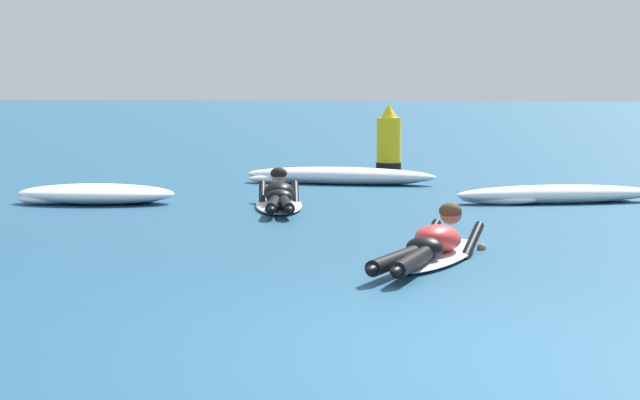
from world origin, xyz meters
TOP-DOWN VIEW (x-y plane):
  - ground_plane at (0.00, 10.00)m, footprint 120.00×120.00m
  - surfer_near at (-0.04, 3.41)m, footprint 1.08×2.55m
  - surfer_far at (-2.08, 7.50)m, footprint 0.92×2.57m
  - whitewater_mid_left at (-4.58, 7.78)m, footprint 2.16×1.05m
  - whitewater_mid_right at (1.52, 8.56)m, footprint 2.81×1.25m
  - whitewater_back at (-1.62, 10.93)m, footprint 3.09×0.93m
  - channel_marker_buoy at (-1.04, 13.96)m, footprint 0.46×0.46m

SIDE VIEW (x-z plane):
  - ground_plane at x=0.00m, z-range 0.00..0.00m
  - whitewater_mid_right at x=1.52m, z-range -0.01..0.24m
  - whitewater_mid_left at x=-4.58m, z-range -0.01..0.26m
  - whitewater_back at x=-1.62m, z-range -0.01..0.26m
  - surfer_far at x=-2.08m, z-range -0.14..0.41m
  - surfer_near at x=-0.04m, z-range -0.13..0.42m
  - channel_marker_buoy at x=-1.04m, z-range -0.11..1.07m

